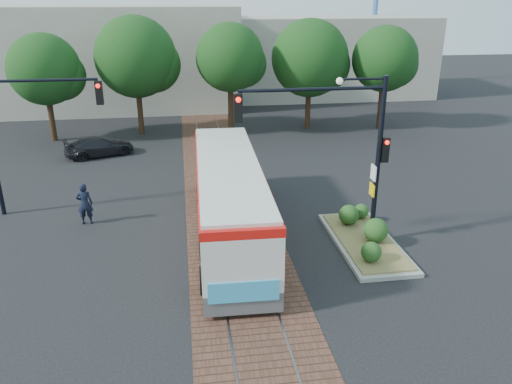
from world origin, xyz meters
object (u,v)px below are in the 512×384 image
city_bus (229,196)px  traffic_island (365,235)px  signal_pole_main (346,137)px  signal_pole_left (16,125)px  parked_car (99,146)px  officer (85,204)px

city_bus → traffic_island: 5.33m
signal_pole_main → signal_pole_left: size_ratio=1.00×
signal_pole_left → parked_car: 8.91m
traffic_island → parked_car: size_ratio=1.33×
traffic_island → city_bus: bearing=163.9°
city_bus → parked_car: (-6.48, 11.56, -1.08)m
officer → parked_car: size_ratio=0.45×
traffic_island → parked_car: (-11.44, 12.99, 0.24)m
city_bus → traffic_island: (4.96, -1.43, -1.32)m
officer → parked_car: officer is taller
signal_pole_left → signal_pole_main: bearing=-21.4°
traffic_island → officer: bearing=162.4°
signal_pole_main → officer: signal_pole_main is taller
signal_pole_main → traffic_island: bearing=-5.4°
signal_pole_left → officer: signal_pole_left is taller
officer → parked_car: bearing=-87.2°
traffic_island → signal_pole_left: 14.50m
signal_pole_main → parked_car: 17.00m
city_bus → signal_pole_main: (4.00, -1.34, 2.51)m
signal_pole_main → parked_car: (-10.48, 12.90, -3.59)m
signal_pole_main → signal_pole_left: signal_pole_main is taller
signal_pole_left → parked_car: signal_pole_left is taller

